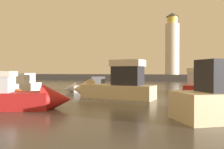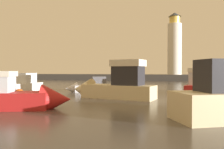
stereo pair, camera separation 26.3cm
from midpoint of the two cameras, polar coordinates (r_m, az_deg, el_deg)
The scene contains 9 objects.
ground_plane at distance 35.92m, azimuth 8.46°, elevation -3.45°, with size 220.00×220.00×0.00m, color #4C4742.
breakwater at distance 68.79m, azimuth 10.92°, elevation -0.69°, with size 80.33×6.92×1.66m, color #423F3D.
lighthouse at distance 69.06m, azimuth 14.09°, elevation 6.78°, with size 3.82×3.82×17.25m.
motorboat_1 at distance 30.65m, azimuth -22.42°, elevation -2.76°, with size 2.88×7.38×2.74m.
motorboat_2 at distance 23.75m, azimuth -0.49°, elevation -2.70°, with size 9.18×4.24×4.20m.
motorboat_3 at distance 30.76m, azimuth -6.15°, elevation -3.06°, with size 6.38×4.35×2.31m.
motorboat_5 at distance 18.20m, azimuth -21.80°, elevation -4.91°, with size 7.94×4.55×3.13m.
motorboat_6 at distance 29.91m, azimuth 19.50°, elevation -2.63°, with size 3.63×7.69×3.37m.
mooring_buoy at distance 24.55m, azimuth -21.80°, elevation -4.38°, with size 0.98×0.98×0.98m, color #EA5919.
Camera 1 is at (3.06, -2.69, 2.72)m, focal length 38.23 mm.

